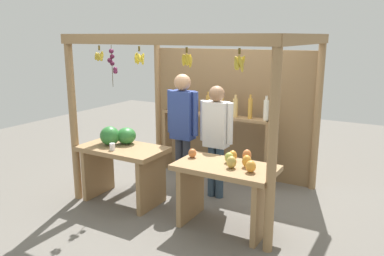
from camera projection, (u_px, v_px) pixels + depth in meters
name	position (u px, v px, depth m)	size (l,w,h in m)	color
ground_plane	(199.00, 193.00, 5.54)	(12.00, 12.00, 0.00)	slate
market_stall	(213.00, 98.00, 5.59)	(2.84, 2.06, 2.21)	#99754C
fruit_counter_left	(122.00, 156.00, 5.17)	(1.14, 0.65, 1.01)	#99754C
fruit_counter_right	(226.00, 182.00, 4.43)	(1.14, 0.64, 0.90)	#99754C
bottle_shelf_unit	(215.00, 126.00, 6.03)	(1.82, 0.22, 1.35)	#99754C
vendor_man	(183.00, 122.00, 5.36)	(0.48, 0.23, 1.69)	#333744
vendor_woman	(216.00, 132.00, 5.21)	(0.48, 0.21, 1.55)	#2F4459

